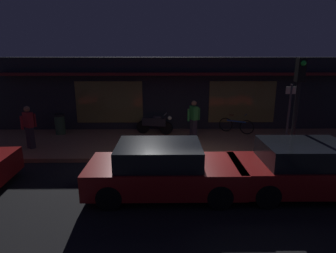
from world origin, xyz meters
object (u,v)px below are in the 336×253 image
(trash_bin, at_px, (60,124))
(motorcycle, at_px, (155,123))
(traffic_light_pole, at_px, (298,96))
(person_bystander, at_px, (194,119))
(person_photographer, at_px, (29,126))
(parked_car_far, at_px, (163,170))
(parked_car_across, at_px, (306,168))
(sign_post, at_px, (289,109))
(bicycle_parked, at_px, (236,125))

(trash_bin, bearing_deg, motorcycle, -0.53)
(traffic_light_pole, bearing_deg, person_bystander, 131.67)
(person_photographer, xyz_separation_m, parked_car_far, (5.19, -3.45, -0.32))
(person_photographer, bearing_deg, parked_car_far, -33.67)
(person_bystander, bearing_deg, motorcycle, 156.12)
(trash_bin, xyz_separation_m, parked_car_across, (8.67, -5.44, 0.08))
(motorcycle, height_order, trash_bin, motorcycle)
(person_bystander, height_order, traffic_light_pole, traffic_light_pole)
(motorcycle, xyz_separation_m, traffic_light_pole, (4.53, -3.93, 1.83))
(motorcycle, bearing_deg, person_photographer, -157.60)
(person_bystander, bearing_deg, traffic_light_pole, -48.33)
(person_photographer, distance_m, sign_post, 10.46)
(traffic_light_pole, xyz_separation_m, parked_car_far, (-4.13, -1.50, -1.77))
(motorcycle, xyz_separation_m, sign_post, (5.62, -1.11, 0.86))
(bicycle_parked, height_order, parked_car_across, parked_car_across)
(parked_car_across, bearing_deg, bicycle_parked, 95.11)
(motorcycle, bearing_deg, sign_post, -11.19)
(person_bystander, xyz_separation_m, trash_bin, (-6.08, 0.79, -0.41))
(motorcycle, bearing_deg, traffic_light_pole, -40.98)
(traffic_light_pole, distance_m, parked_car_across, 2.32)
(bicycle_parked, relative_size, person_bystander, 0.87)
(sign_post, xyz_separation_m, parked_car_across, (-1.34, -4.29, -0.81))
(person_bystander, relative_size, parked_car_far, 0.41)
(person_bystander, bearing_deg, sign_post, -5.27)
(traffic_light_pole, bearing_deg, motorcycle, 139.02)
(bicycle_parked, xyz_separation_m, person_bystander, (-2.09, -0.91, 0.52))
(traffic_light_pole, bearing_deg, sign_post, 68.80)
(person_photographer, xyz_separation_m, trash_bin, (0.40, 2.01, -0.41))
(sign_post, bearing_deg, parked_car_far, -140.44)
(trash_bin, bearing_deg, traffic_light_pole, -24.03)
(motorcycle, relative_size, parked_car_far, 0.41)
(person_bystander, distance_m, sign_post, 3.97)
(person_bystander, bearing_deg, parked_car_far, -105.50)
(bicycle_parked, bearing_deg, sign_post, -34.62)
(traffic_light_pole, relative_size, parked_car_across, 0.88)
(motorcycle, xyz_separation_m, parked_car_across, (4.28, -5.40, 0.06))
(bicycle_parked, xyz_separation_m, parked_car_across, (0.50, -5.56, 0.20))
(person_bystander, bearing_deg, bicycle_parked, 23.40)
(sign_post, distance_m, parked_car_across, 4.57)
(parked_car_far, distance_m, parked_car_across, 3.89)
(trash_bin, distance_m, traffic_light_pole, 9.93)
(parked_car_across, bearing_deg, sign_post, 72.68)
(motorcycle, distance_m, parked_car_far, 5.44)
(trash_bin, xyz_separation_m, traffic_light_pole, (8.91, -3.97, 1.86))
(person_photographer, bearing_deg, parked_car_across, -20.70)
(traffic_light_pole, bearing_deg, bicycle_parked, 100.27)
(trash_bin, height_order, parked_car_far, parked_car_far)
(motorcycle, relative_size, traffic_light_pole, 0.47)
(bicycle_parked, height_order, person_bystander, person_bystander)
(parked_car_far, relative_size, parked_car_across, 1.00)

